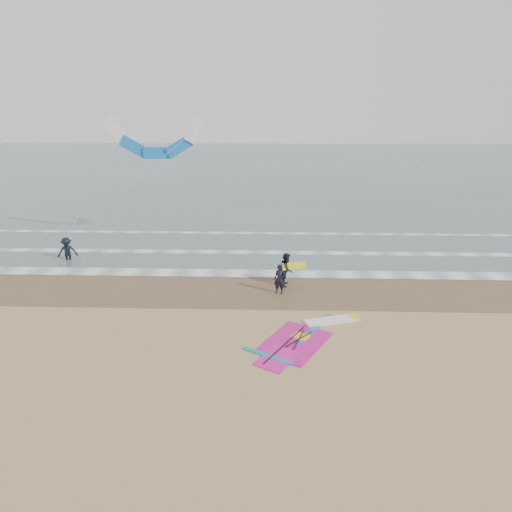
{
  "coord_description": "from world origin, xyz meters",
  "views": [
    {
      "loc": [
        -0.22,
        -16.18,
        9.55
      ],
      "look_at": [
        -0.88,
        5.0,
        2.2
      ],
      "focal_mm": 32.0,
      "sensor_mm": 36.0,
      "label": 1
    }
  ],
  "objects_px": {
    "windsurf_rig": "(306,336)",
    "person_walking": "(287,269)",
    "person_standing": "(280,279)",
    "person_wading": "(67,246)",
    "surf_kite": "(156,141)"
  },
  "relations": [
    {
      "from": "person_standing",
      "to": "person_wading",
      "type": "distance_m",
      "value": 13.87
    },
    {
      "from": "person_walking",
      "to": "person_wading",
      "type": "distance_m",
      "value": 13.9
    },
    {
      "from": "windsurf_rig",
      "to": "person_standing",
      "type": "xyz_separation_m",
      "value": [
        -1.05,
        4.52,
        0.76
      ]
    },
    {
      "from": "windsurf_rig",
      "to": "surf_kite",
      "type": "height_order",
      "value": "surf_kite"
    },
    {
      "from": "person_walking",
      "to": "surf_kite",
      "type": "distance_m",
      "value": 12.63
    },
    {
      "from": "person_walking",
      "to": "person_wading",
      "type": "bearing_deg",
      "value": 87.03
    },
    {
      "from": "person_walking",
      "to": "person_standing",
      "type": "bearing_deg",
      "value": 173.3
    },
    {
      "from": "person_standing",
      "to": "surf_kite",
      "type": "xyz_separation_m",
      "value": [
        -7.99,
        8.46,
        6.11
      ]
    },
    {
      "from": "windsurf_rig",
      "to": "surf_kite",
      "type": "bearing_deg",
      "value": 124.85
    },
    {
      "from": "windsurf_rig",
      "to": "person_walking",
      "type": "relative_size",
      "value": 2.92
    },
    {
      "from": "person_wading",
      "to": "surf_kite",
      "type": "xyz_separation_m",
      "value": [
        5.06,
        3.77,
        5.99
      ]
    },
    {
      "from": "surf_kite",
      "to": "person_wading",
      "type": "bearing_deg",
      "value": -143.33
    },
    {
      "from": "person_wading",
      "to": "surf_kite",
      "type": "distance_m",
      "value": 8.69
    },
    {
      "from": "surf_kite",
      "to": "windsurf_rig",
      "type": "bearing_deg",
      "value": -55.15
    },
    {
      "from": "windsurf_rig",
      "to": "surf_kite",
      "type": "distance_m",
      "value": 17.25
    }
  ]
}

